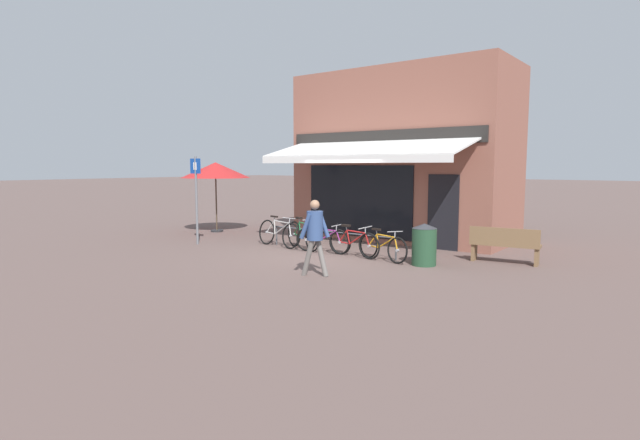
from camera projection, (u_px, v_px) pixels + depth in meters
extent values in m
plane|color=brown|center=(326.00, 254.00, 13.19)|extent=(160.00, 160.00, 0.00)
cube|color=#8E5647|center=(404.00, 156.00, 16.05)|extent=(6.77, 3.00, 5.29)
cube|color=black|center=(359.00, 201.00, 15.45)|extent=(3.72, 0.04, 2.20)
cube|color=black|center=(443.00, 212.00, 13.81)|extent=(0.90, 0.04, 2.10)
cube|color=#282623|center=(380.00, 138.00, 14.80)|extent=(6.43, 0.06, 0.44)
cube|color=white|center=(364.00, 148.00, 14.11)|extent=(6.10, 1.87, 0.50)
cube|color=white|center=(345.00, 159.00, 13.41)|extent=(6.10, 0.03, 0.20)
cylinder|color=#47494F|center=(331.00, 232.00, 13.53)|extent=(4.09, 0.04, 0.04)
cylinder|color=#47494F|center=(277.00, 236.00, 14.76)|extent=(0.04, 0.04, 0.55)
cylinder|color=#47494F|center=(396.00, 249.00, 12.36)|extent=(0.04, 0.04, 0.55)
torus|color=black|center=(291.00, 236.00, 14.04)|extent=(0.76, 0.27, 0.74)
cylinder|color=#9E9EA3|center=(291.00, 236.00, 14.04)|extent=(0.08, 0.08, 0.08)
torus|color=black|center=(267.00, 232.00, 14.85)|extent=(0.76, 0.27, 0.74)
cylinder|color=#9E9EA3|center=(267.00, 232.00, 14.85)|extent=(0.08, 0.08, 0.08)
cylinder|color=#BCB7B2|center=(282.00, 229.00, 14.35)|extent=(0.62, 0.09, 0.39)
cylinder|color=#BCB7B2|center=(282.00, 222.00, 14.37)|extent=(0.68, 0.15, 0.05)
cylinder|color=#BCB7B2|center=(275.00, 227.00, 14.60)|extent=(0.12, 0.12, 0.39)
cylinder|color=#BCB7B2|center=(271.00, 233.00, 14.71)|extent=(0.39, 0.10, 0.05)
cylinder|color=#BCB7B2|center=(271.00, 226.00, 14.74)|extent=(0.34, 0.04, 0.39)
cylinder|color=#BCB7B2|center=(290.00, 230.00, 14.08)|extent=(0.16, 0.12, 0.36)
cylinder|color=#9E9EA3|center=(274.00, 219.00, 14.63)|extent=(0.06, 0.05, 0.11)
cube|color=black|center=(274.00, 217.00, 14.64)|extent=(0.25, 0.15, 0.06)
cylinder|color=#9E9EA3|center=(289.00, 221.00, 14.12)|extent=(0.03, 0.05, 0.14)
cylinder|color=#9E9EA3|center=(290.00, 218.00, 14.12)|extent=(0.11, 0.51, 0.10)
torus|color=black|center=(312.00, 238.00, 13.57)|extent=(0.72, 0.34, 0.74)
cylinder|color=#9E9EA3|center=(312.00, 238.00, 13.57)|extent=(0.09, 0.08, 0.07)
torus|color=black|center=(294.00, 234.00, 14.45)|extent=(0.72, 0.34, 0.74)
cylinder|color=#9E9EA3|center=(294.00, 234.00, 14.45)|extent=(0.09, 0.08, 0.07)
cylinder|color=#23703D|center=(305.00, 231.00, 13.89)|extent=(0.55, 0.23, 0.40)
cylinder|color=#23703D|center=(305.00, 224.00, 13.90)|extent=(0.60, 0.27, 0.05)
cylinder|color=#23703D|center=(300.00, 229.00, 14.16)|extent=(0.11, 0.09, 0.39)
cylinder|color=#23703D|center=(297.00, 235.00, 14.29)|extent=(0.35, 0.17, 0.05)
cylinder|color=#23703D|center=(297.00, 228.00, 14.31)|extent=(0.31, 0.13, 0.39)
cylinder|color=#23703D|center=(311.00, 232.00, 13.60)|extent=(0.15, 0.10, 0.36)
cylinder|color=#9E9EA3|center=(299.00, 220.00, 14.18)|extent=(0.06, 0.05, 0.11)
cube|color=black|center=(299.00, 218.00, 14.19)|extent=(0.26, 0.18, 0.05)
cylinder|color=#9E9EA3|center=(311.00, 223.00, 13.63)|extent=(0.04, 0.04, 0.14)
cylinder|color=#9E9EA3|center=(311.00, 220.00, 13.62)|extent=(0.21, 0.49, 0.04)
torus|color=black|center=(340.00, 242.00, 13.15)|extent=(0.65, 0.14, 0.65)
cylinder|color=#9E9EA3|center=(340.00, 242.00, 13.15)|extent=(0.08, 0.07, 0.07)
torus|color=black|center=(306.00, 240.00, 13.64)|extent=(0.65, 0.14, 0.65)
cylinder|color=#9E9EA3|center=(306.00, 240.00, 13.64)|extent=(0.08, 0.07, 0.07)
cylinder|color=#892D7A|center=(327.00, 236.00, 13.32)|extent=(0.57, 0.12, 0.35)
cylinder|color=#892D7A|center=(326.00, 230.00, 13.32)|extent=(0.63, 0.13, 0.05)
cylinder|color=#892D7A|center=(317.00, 235.00, 13.47)|extent=(0.11, 0.05, 0.34)
cylinder|color=#892D7A|center=(312.00, 240.00, 13.56)|extent=(0.36, 0.09, 0.05)
cylinder|color=#892D7A|center=(311.00, 234.00, 13.56)|extent=(0.31, 0.08, 0.34)
cylinder|color=#892D7A|center=(338.00, 237.00, 13.16)|extent=(0.15, 0.05, 0.31)
cylinder|color=#9E9EA3|center=(315.00, 227.00, 13.48)|extent=(0.06, 0.03, 0.11)
cube|color=black|center=(315.00, 224.00, 13.48)|extent=(0.25, 0.13, 0.05)
cylinder|color=#9E9EA3|center=(336.00, 228.00, 13.17)|extent=(0.03, 0.03, 0.14)
cylinder|color=#9E9EA3|center=(336.00, 226.00, 13.16)|extent=(0.10, 0.52, 0.03)
torus|color=black|center=(369.00, 246.00, 12.45)|extent=(0.68, 0.17, 0.68)
cylinder|color=#9E9EA3|center=(369.00, 246.00, 12.45)|extent=(0.08, 0.07, 0.07)
torus|color=black|center=(340.00, 242.00, 13.16)|extent=(0.68, 0.17, 0.68)
cylinder|color=#9E9EA3|center=(340.00, 242.00, 13.16)|extent=(0.08, 0.07, 0.07)
cylinder|color=#B21E1E|center=(357.00, 239.00, 12.70)|extent=(0.56, 0.13, 0.36)
cylinder|color=#B21E1E|center=(356.00, 232.00, 12.70)|extent=(0.62, 0.12, 0.05)
cylinder|color=#B21E1E|center=(348.00, 237.00, 12.92)|extent=(0.11, 0.04, 0.36)
cylinder|color=#B21E1E|center=(345.00, 243.00, 13.04)|extent=(0.36, 0.08, 0.05)
cylinder|color=#B21E1E|center=(343.00, 236.00, 13.04)|extent=(0.30, 0.09, 0.35)
cylinder|color=#B21E1E|center=(367.00, 240.00, 12.47)|extent=(0.14, 0.03, 0.33)
cylinder|color=#9E9EA3|center=(347.00, 228.00, 12.92)|extent=(0.05, 0.03, 0.11)
cube|color=black|center=(346.00, 226.00, 12.92)|extent=(0.25, 0.13, 0.05)
cylinder|color=#9E9EA3|center=(365.00, 230.00, 12.47)|extent=(0.03, 0.04, 0.14)
cylinder|color=#9E9EA3|center=(365.00, 228.00, 12.46)|extent=(0.10, 0.52, 0.05)
torus|color=black|center=(397.00, 250.00, 11.91)|extent=(0.64, 0.24, 0.65)
cylinder|color=#9E9EA3|center=(397.00, 250.00, 11.91)|extent=(0.08, 0.08, 0.07)
torus|color=black|center=(369.00, 245.00, 12.67)|extent=(0.64, 0.24, 0.65)
cylinder|color=#9E9EA3|center=(369.00, 245.00, 12.67)|extent=(0.08, 0.08, 0.07)
cylinder|color=orange|center=(386.00, 243.00, 12.19)|extent=(0.54, 0.15, 0.35)
cylinder|color=orange|center=(386.00, 236.00, 12.20)|extent=(0.59, 0.18, 0.05)
cylinder|color=orange|center=(378.00, 241.00, 12.42)|extent=(0.11, 0.08, 0.34)
cylinder|color=orange|center=(373.00, 246.00, 12.54)|extent=(0.34, 0.12, 0.05)
cylinder|color=orange|center=(373.00, 240.00, 12.55)|extent=(0.30, 0.09, 0.34)
cylinder|color=orange|center=(396.00, 244.00, 11.94)|extent=(0.14, 0.09, 0.31)
cylinder|color=#9E9EA3|center=(377.00, 232.00, 12.45)|extent=(0.06, 0.04, 0.11)
cube|color=black|center=(376.00, 229.00, 12.45)|extent=(0.26, 0.16, 0.06)
cylinder|color=#9E9EA3|center=(395.00, 235.00, 11.96)|extent=(0.03, 0.04, 0.14)
cylinder|color=#9E9EA3|center=(395.00, 232.00, 11.96)|extent=(0.15, 0.51, 0.06)
cylinder|color=slate|center=(308.00, 258.00, 10.57)|extent=(0.33, 0.11, 0.81)
cylinder|color=slate|center=(322.00, 258.00, 10.58)|extent=(0.33, 0.11, 0.81)
cylinder|color=#334C7F|center=(315.00, 226.00, 10.50)|extent=(0.35, 0.35, 0.61)
sphere|color=#A87A5B|center=(315.00, 205.00, 10.45)|extent=(0.20, 0.20, 0.20)
cylinder|color=#334C7F|center=(324.00, 225.00, 10.60)|extent=(0.29, 0.16, 0.55)
cylinder|color=#334C7F|center=(306.00, 226.00, 10.40)|extent=(0.29, 0.16, 0.55)
cylinder|color=#23472D|center=(424.00, 247.00, 11.72)|extent=(0.57, 0.57, 0.88)
cone|color=#33353A|center=(425.00, 226.00, 11.67)|extent=(0.59, 0.59, 0.11)
cylinder|color=slate|center=(197.00, 201.00, 14.76)|extent=(0.07, 0.07, 2.61)
cube|color=#14429E|center=(195.00, 166.00, 14.64)|extent=(0.44, 0.02, 0.44)
cube|color=white|center=(195.00, 166.00, 14.63)|extent=(0.14, 0.01, 0.22)
cylinder|color=#4C3D2D|center=(216.00, 198.00, 17.62)|extent=(0.05, 0.05, 2.41)
cone|color=red|center=(216.00, 170.00, 17.51)|extent=(2.42, 2.42, 0.54)
cylinder|color=#262628|center=(217.00, 231.00, 17.74)|extent=(0.44, 0.44, 0.06)
cube|color=brown|center=(505.00, 244.00, 11.99)|extent=(1.64, 0.64, 0.06)
cube|color=brown|center=(504.00, 236.00, 11.81)|extent=(1.59, 0.26, 0.40)
cube|color=brown|center=(474.00, 251.00, 12.37)|extent=(0.13, 0.36, 0.45)
cube|color=brown|center=(537.00, 256.00, 11.66)|extent=(0.13, 0.36, 0.45)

